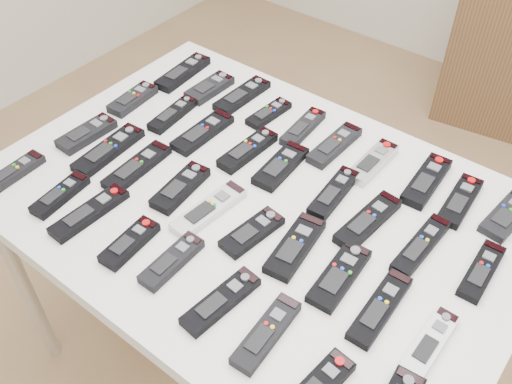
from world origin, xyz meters
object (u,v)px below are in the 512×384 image
Objects in this scene: remote_0 at (183,72)px; remote_3 at (269,113)px; remote_7 at (426,181)px; remote_12 at (203,132)px; remote_6 at (373,162)px; remote_24 at (252,232)px; remote_34 at (221,301)px; remote_28 at (430,343)px; remote_2 at (242,95)px; remote_31 at (90,212)px; remote_16 at (368,221)px; remote_5 at (335,145)px; remote_26 at (339,276)px; remote_8 at (460,201)px; remote_14 at (281,166)px; remote_19 at (87,134)px; remote_15 at (334,193)px; remote_25 at (295,246)px; remote_1 at (210,88)px; remote_11 at (173,114)px; remote_23 at (209,209)px; remote_22 at (180,187)px; remote_32 at (130,243)px; remote_18 at (482,271)px; remote_30 at (60,195)px; remote_9 at (507,216)px; table at (256,215)px; remote_21 at (137,167)px; remote_33 at (172,261)px; remote_10 at (133,99)px; remote_20 at (109,150)px; remote_27 at (380,308)px; remote_4 at (303,128)px; remote_35 at (266,333)px; remote_17 at (421,245)px; remote_29 at (15,172)px.

remote_0 is 1.39× the size of remote_3.
remote_7 is 0.99× the size of remote_12.
remote_6 reaches higher than remote_24.
remote_28 is at bearing 30.70° from remote_34.
remote_2 is 0.98× the size of remote_31.
remote_6 is 0.89× the size of remote_16.
remote_5 is 0.42m from remote_26.
remote_7 is 1.07× the size of remote_8.
remote_14 is 1.08× the size of remote_19.
remote_6 is at bearing 83.23° from remote_24.
remote_15 is 0.98× the size of remote_25.
remote_1 is (0.12, -0.01, -0.00)m from remote_0.
remote_23 is (0.32, -0.21, -0.00)m from remote_11.
remote_24 is (0.22, -0.01, -0.00)m from remote_22.
remote_32 is (0.14, -0.01, 0.00)m from remote_31.
remote_11 is 0.88m from remote_18.
remote_22 is at bearing 2.19° from remote_19.
remote_19 is 0.97× the size of remote_28.
remote_32 is (-0.26, -0.40, -0.00)m from remote_15.
remote_22 is at bearing -127.63° from remote_14.
remote_28 is (0.11, -0.39, 0.00)m from remote_8.
remote_9 is at bearing 28.77° from remote_30.
table is 7.00× the size of remote_34.
remote_2 is 1.25× the size of remote_24.
remote_0 and remote_5 have the same top height.
remote_32 reaches higher than remote_28.
remote_21 is at bearing -146.47° from remote_9.
remote_9 reaches higher than remote_3.
remote_28 is at bearing 15.92° from remote_33.
remote_0 is 1.23× the size of remote_9.
remote_5 is at bearing -169.72° from remote_9.
remote_10 is 0.40m from remote_22.
remote_5 is at bearing 101.29° from remote_25.
remote_34 is at bearing -22.19° from remote_20.
remote_33 is (-0.02, -0.27, 0.07)m from table.
remote_7 is 1.06× the size of remote_15.
remote_9 is 0.83× the size of remote_23.
remote_24 is 0.80× the size of remote_27.
remote_6 reaches higher than remote_3.
remote_27 is (0.44, -0.38, -0.00)m from remote_4.
remote_35 is (-0.01, -0.37, -0.00)m from remote_16.
remote_7 is at bearing 114.84° from remote_17.
table is 6.95× the size of remote_26.
remote_17 is at bearing -113.06° from remote_9.
table is at bearing 85.55° from remote_33.
remote_17 is 0.98× the size of remote_23.
remote_12 is 0.48m from remote_29.
remote_2 is 1.01× the size of remote_12.
remote_19 is 1.11× the size of remote_32.
remote_4 reaches higher than remote_31.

